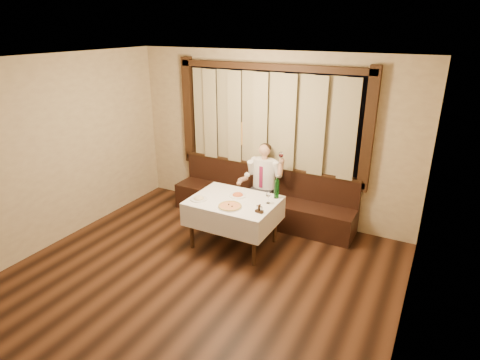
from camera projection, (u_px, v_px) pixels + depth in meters
The scene contains 10 objects.
room at pixel (206, 167), 5.05m from camera, with size 5.01×6.01×2.81m.
banquette at pixel (262, 202), 6.92m from camera, with size 3.20×0.61×0.94m.
dining_table at pixel (234, 206), 5.96m from camera, with size 1.27×0.97×0.76m.
pizza at pixel (230, 206), 5.67m from camera, with size 0.35×0.35×0.04m.
pasta_red at pixel (238, 194), 6.03m from camera, with size 0.26×0.26×0.09m.
pasta_cream at pixel (199, 197), 5.91m from camera, with size 0.25×0.25×0.09m.
green_bottle at pixel (277, 189), 5.93m from camera, with size 0.07×0.07×0.34m.
table_wine_glass at pixel (268, 195), 5.76m from camera, with size 0.06×0.06×0.17m.
cruet_caddy at pixel (259, 210), 5.50m from camera, with size 0.12×0.07×0.12m.
seated_man at pixel (263, 178), 6.66m from camera, with size 0.73×0.55×1.36m.
Camera 1 is at (2.59, -3.04, 3.18)m, focal length 30.00 mm.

